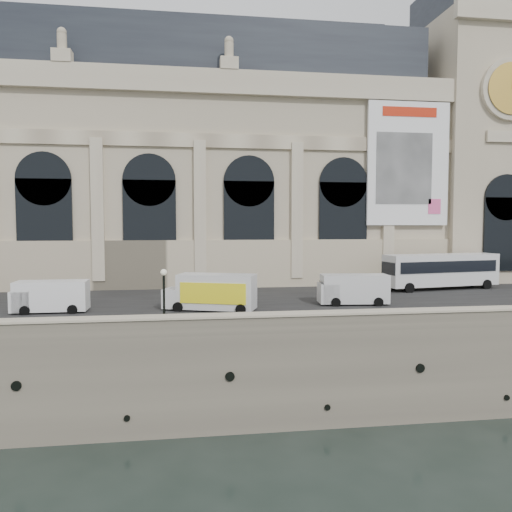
{
  "coord_description": "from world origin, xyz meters",
  "views": [
    {
      "loc": [
        -0.61,
        -29.03,
        12.67
      ],
      "look_at": [
        6.74,
        22.0,
        9.31
      ],
      "focal_mm": 35.0,
      "sensor_mm": 36.0,
      "label": 1
    }
  ],
  "objects": [
    {
      "name": "clock_pavilion",
      "position": [
        34.0,
        27.93,
        23.42
      ],
      "size": [
        13.0,
        14.72,
        36.7
      ],
      "color": "#C5B397",
      "rests_on": "quay"
    },
    {
      "name": "quay",
      "position": [
        0.0,
        35.0,
        3.0
      ],
      "size": [
        160.0,
        70.0,
        6.0
      ],
      "primitive_type": "cube",
      "color": "gray",
      "rests_on": "ground"
    },
    {
      "name": "van_b",
      "position": [
        -10.79,
        9.75,
        7.22
      ],
      "size": [
        5.38,
        2.26,
        2.39
      ],
      "color": "white",
      "rests_on": "quay"
    },
    {
      "name": "lamp_right",
      "position": [
        -1.88,
        1.9,
        7.93
      ],
      "size": [
        0.4,
        0.4,
        3.89
      ],
      "color": "black",
      "rests_on": "quay"
    },
    {
      "name": "van_c",
      "position": [
        12.81,
        10.04,
        7.28
      ],
      "size": [
        5.79,
        2.76,
        2.5
      ],
      "color": "silver",
      "rests_on": "quay"
    },
    {
      "name": "ground",
      "position": [
        0.0,
        0.0,
        0.0
      ],
      "size": [
        260.0,
        260.0,
        0.0
      ],
      "primitive_type": "plane",
      "color": "black",
      "rests_on": "ground"
    },
    {
      "name": "bus_right",
      "position": [
        24.98,
        17.8,
        8.01
      ],
      "size": [
        12.43,
        4.43,
        3.59
      ],
      "color": "silver",
      "rests_on": "quay"
    },
    {
      "name": "box_truck",
      "position": [
        1.43,
        8.84,
        7.42
      ],
      "size": [
        7.33,
        4.43,
        2.82
      ],
      "color": "silver",
      "rests_on": "quay"
    },
    {
      "name": "parapet",
      "position": [
        0.0,
        0.6,
        6.62
      ],
      "size": [
        160.0,
        1.4,
        1.21
      ],
      "color": "gray",
      "rests_on": "quay"
    },
    {
      "name": "museum",
      "position": [
        -5.98,
        30.86,
        19.72
      ],
      "size": [
        69.0,
        18.7,
        29.1
      ],
      "color": "#C5B397",
      "rests_on": "quay"
    },
    {
      "name": "street",
      "position": [
        0.0,
        14.0,
        6.03
      ],
      "size": [
        160.0,
        24.0,
        0.06
      ],
      "primitive_type": "cube",
      "color": "#2D2D2D",
      "rests_on": "quay"
    }
  ]
}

